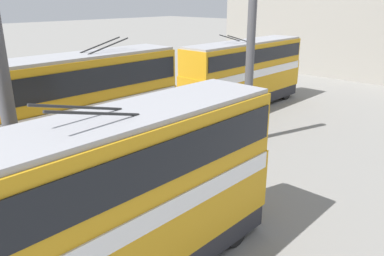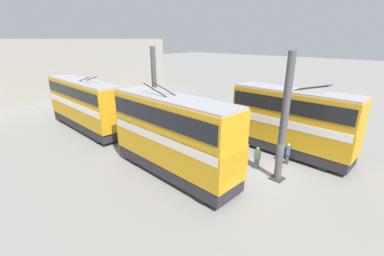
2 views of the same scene
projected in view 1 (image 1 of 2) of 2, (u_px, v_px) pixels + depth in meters
ground_plane at (48, 229)px, 13.31m from camera, size 240.00×240.00×0.00m
depot_back_wall at (381, 38)px, 34.49m from camera, size 0.50×36.00×8.63m
support_column_near at (11, 131)px, 11.57m from camera, size 0.82×0.82×8.03m
support_column_far at (249, 74)px, 20.26m from camera, size 0.82×0.82×8.03m
bus_left_far at (134, 191)px, 10.04m from camera, size 9.27×2.54×5.72m
bus_right_near at (87, 101)px, 18.25m from camera, size 9.69×2.54×5.94m
bus_right_far at (245, 70)px, 27.30m from camera, size 11.48×2.54×5.52m
person_aisle_midway at (212, 138)px, 19.61m from camera, size 0.47×0.47×1.58m
person_aisle_foreground at (77, 200)px, 13.55m from camera, size 0.47×0.33×1.62m
person_by_left_row at (81, 242)px, 11.31m from camera, size 0.41×0.48×1.57m
oil_drum at (238, 122)px, 23.49m from camera, size 0.60×0.60×0.91m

